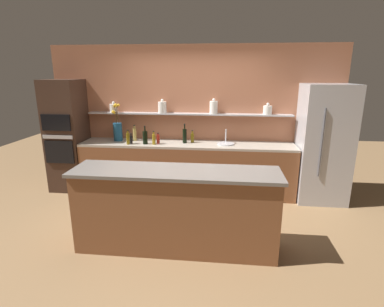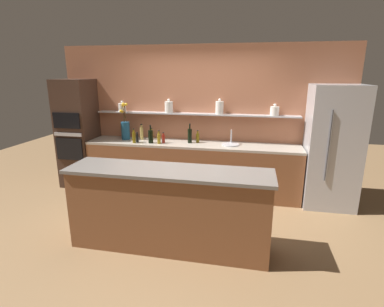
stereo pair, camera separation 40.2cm
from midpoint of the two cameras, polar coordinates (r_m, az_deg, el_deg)
ground_plane at (r=4.43m, az=0.43°, el=-13.50°), size 12.00×12.00×0.00m
back_wall_unit at (r=5.52m, az=3.71°, el=6.61°), size 5.20×0.28×2.60m
back_counter_unit at (r=5.39m, az=2.08°, el=-2.82°), size 3.76×0.62×0.92m
island_counter at (r=3.72m, az=-1.25°, el=-10.56°), size 2.47×0.61×1.02m
refrigerator at (r=5.34m, az=27.12°, el=1.06°), size 0.79×0.73×1.95m
oven_tower at (r=6.00m, az=-19.12°, el=3.59°), size 0.61×0.64×2.01m
flower_vase at (r=5.63m, az=-10.60°, el=4.73°), size 0.17×0.16×0.68m
sink_fixture at (r=5.20m, az=9.56°, el=1.84°), size 0.30×0.30×0.25m
bottle_oil_0 at (r=5.22m, az=-4.14°, el=2.88°), size 0.06×0.06×0.24m
bottle_oil_1 at (r=5.31m, az=3.26°, el=3.02°), size 0.06×0.06×0.22m
bottle_oil_2 at (r=5.32m, az=-8.89°, el=3.08°), size 0.06×0.06×0.26m
bottle_oil_3 at (r=5.55m, az=-5.62°, el=3.52°), size 0.06×0.06×0.22m
bottle_sauce_4 at (r=5.37m, az=-8.29°, el=2.93°), size 0.05×0.05×0.18m
bottle_wine_5 at (r=5.28m, az=-5.73°, el=3.24°), size 0.08×0.08×0.32m
bottle_spirit_6 at (r=5.57m, az=-7.54°, el=3.88°), size 0.06×0.06×0.29m
bottle_sauce_7 at (r=5.28m, az=-3.30°, el=2.87°), size 0.05×0.05×0.19m
bottle_wine_8 at (r=5.26m, az=1.77°, el=3.42°), size 0.07×0.07×0.34m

